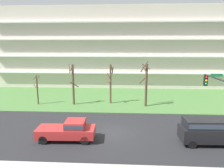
{
  "coord_description": "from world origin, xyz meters",
  "views": [
    {
      "loc": [
        0.99,
        -19.68,
        8.77
      ],
      "look_at": [
        -0.44,
        6.0,
        3.96
      ],
      "focal_mm": 32.54,
      "sensor_mm": 36.0,
      "label": 1
    }
  ],
  "objects_px": {
    "tree_far_left": "(37,90)",
    "pickup_red_center_left": "(69,130)",
    "van_black_near_left": "(210,129)",
    "tree_left": "(73,84)",
    "tree_right": "(146,83)",
    "traffic_signal_mast": "(221,104)",
    "tree_center": "(110,83)"
  },
  "relations": [
    {
      "from": "tree_left",
      "to": "pickup_red_center_left",
      "type": "height_order",
      "value": "tree_left"
    },
    {
      "from": "tree_right",
      "to": "pickup_red_center_left",
      "type": "distance_m",
      "value": 14.38
    },
    {
      "from": "tree_far_left",
      "to": "tree_left",
      "type": "xyz_separation_m",
      "value": [
        5.41,
        0.22,
        0.89
      ]
    },
    {
      "from": "tree_far_left",
      "to": "traffic_signal_mast",
      "type": "xyz_separation_m",
      "value": [
        20.04,
        -14.42,
        2.22
      ]
    },
    {
      "from": "tree_far_left",
      "to": "van_black_near_left",
      "type": "relative_size",
      "value": 0.87
    },
    {
      "from": "tree_far_left",
      "to": "pickup_red_center_left",
      "type": "bearing_deg",
      "value": -55.77
    },
    {
      "from": "tree_left",
      "to": "tree_center",
      "type": "relative_size",
      "value": 1.02
    },
    {
      "from": "van_black_near_left",
      "to": "pickup_red_center_left",
      "type": "height_order",
      "value": "van_black_near_left"
    },
    {
      "from": "tree_right",
      "to": "pickup_red_center_left",
      "type": "bearing_deg",
      "value": -126.32
    },
    {
      "from": "tree_left",
      "to": "pickup_red_center_left",
      "type": "bearing_deg",
      "value": -78.49
    },
    {
      "from": "tree_left",
      "to": "tree_center",
      "type": "height_order",
      "value": "tree_left"
    },
    {
      "from": "van_black_near_left",
      "to": "tree_center",
      "type": "bearing_deg",
      "value": 125.86
    },
    {
      "from": "tree_right",
      "to": "van_black_near_left",
      "type": "bearing_deg",
      "value": -68.29
    },
    {
      "from": "tree_left",
      "to": "traffic_signal_mast",
      "type": "distance_m",
      "value": 20.73
    },
    {
      "from": "tree_far_left",
      "to": "pickup_red_center_left",
      "type": "xyz_separation_m",
      "value": [
        7.79,
        -11.45,
        -1.34
      ]
    },
    {
      "from": "tree_left",
      "to": "tree_right",
      "type": "xyz_separation_m",
      "value": [
        10.76,
        -0.26,
        0.25
      ]
    },
    {
      "from": "tree_center",
      "to": "tree_right",
      "type": "bearing_deg",
      "value": -12.8
    },
    {
      "from": "tree_center",
      "to": "traffic_signal_mast",
      "type": "bearing_deg",
      "value": -59.68
    },
    {
      "from": "tree_far_left",
      "to": "van_black_near_left",
      "type": "distance_m",
      "value": 23.7
    },
    {
      "from": "van_black_near_left",
      "to": "traffic_signal_mast",
      "type": "relative_size",
      "value": 0.78
    },
    {
      "from": "tree_far_left",
      "to": "tree_right",
      "type": "relative_size",
      "value": 0.69
    },
    {
      "from": "tree_far_left",
      "to": "tree_right",
      "type": "bearing_deg",
      "value": -0.15
    },
    {
      "from": "pickup_red_center_left",
      "to": "tree_far_left",
      "type": "bearing_deg",
      "value": 122.28
    },
    {
      "from": "pickup_red_center_left",
      "to": "traffic_signal_mast",
      "type": "bearing_deg",
      "value": -15.55
    },
    {
      "from": "pickup_red_center_left",
      "to": "traffic_signal_mast",
      "type": "relative_size",
      "value": 0.81
    },
    {
      "from": "tree_right",
      "to": "van_black_near_left",
      "type": "height_order",
      "value": "tree_right"
    },
    {
      "from": "tree_center",
      "to": "van_black_near_left",
      "type": "xyz_separation_m",
      "value": [
        9.79,
        -12.61,
        -1.91
      ]
    },
    {
      "from": "tree_left",
      "to": "van_black_near_left",
      "type": "distance_m",
      "value": 19.34
    },
    {
      "from": "tree_far_left",
      "to": "traffic_signal_mast",
      "type": "distance_m",
      "value": 24.79
    },
    {
      "from": "van_black_near_left",
      "to": "pickup_red_center_left",
      "type": "distance_m",
      "value": 12.94
    },
    {
      "from": "pickup_red_center_left",
      "to": "tree_right",
      "type": "bearing_deg",
      "value": 51.74
    },
    {
      "from": "pickup_red_center_left",
      "to": "tree_center",
      "type": "bearing_deg",
      "value": 74.05
    }
  ]
}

